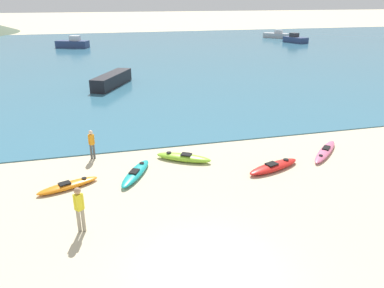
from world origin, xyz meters
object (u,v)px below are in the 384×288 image
object	(u,v)px
kayak_on_sand_1	(325,151)
moored_boat_3	(112,80)
kayak_on_sand_2	(184,157)
moored_boat_1	(276,35)
kayak_on_sand_4	(68,185)
kayak_on_sand_0	(274,166)
moored_boat_0	(295,39)
person_near_foreground	(79,207)
person_near_waterline	(92,143)
kayak_on_sand_3	(136,173)
moored_boat_2	(73,44)

from	to	relation	value
kayak_on_sand_1	moored_boat_3	world-z (taller)	moored_boat_3
kayak_on_sand_2	moored_boat_3	xyz separation A→B (m)	(-2.47, 17.55, 0.45)
moored_boat_1	kayak_on_sand_4	bearing A→B (deg)	-124.07
kayak_on_sand_0	moored_boat_0	size ratio (longest dim) A/B	0.68
kayak_on_sand_0	kayak_on_sand_4	xyz separation A→B (m)	(-9.34, 0.51, -0.03)
kayak_on_sand_0	kayak_on_sand_1	world-z (taller)	kayak_on_sand_0
kayak_on_sand_0	person_near_foreground	world-z (taller)	person_near_foreground
kayak_on_sand_0	kayak_on_sand_2	xyz separation A→B (m)	(-3.89, 2.08, 0.02)
kayak_on_sand_0	person_near_waterline	size ratio (longest dim) A/B	2.02
moored_boat_3	kayak_on_sand_1	bearing A→B (deg)	-62.08
kayak_on_sand_3	moored_boat_0	xyz separation A→B (m)	(33.16, 45.32, 0.48)
moored_boat_0	moored_boat_3	bearing A→B (deg)	-141.17
moored_boat_2	kayak_on_sand_0	bearing A→B (deg)	-77.58
moored_boat_2	moored_boat_3	world-z (taller)	moored_boat_2
moored_boat_0	kayak_on_sand_3	bearing A→B (deg)	-126.19
kayak_on_sand_1	kayak_on_sand_4	distance (m)	12.82
moored_boat_1	moored_boat_2	distance (m)	38.22
kayak_on_sand_3	kayak_on_sand_4	distance (m)	2.97
person_near_foreground	person_near_waterline	bearing A→B (deg)	85.90
moored_boat_1	kayak_on_sand_1	bearing A→B (deg)	-113.90
moored_boat_2	moored_boat_0	bearing A→B (deg)	-3.80
person_near_foreground	kayak_on_sand_4	bearing A→B (deg)	100.31
moored_boat_3	person_near_foreground	bearing A→B (deg)	-95.99
kayak_on_sand_3	moored_boat_2	xyz separation A→B (m)	(-4.33, 47.81, 0.56)
kayak_on_sand_1	moored_boat_1	distance (m)	58.26
kayak_on_sand_2	person_near_waterline	xyz separation A→B (m)	(-4.37, 1.39, 0.70)
kayak_on_sand_4	person_near_foreground	xyz separation A→B (m)	(0.62, -3.42, 0.86)
person_near_foreground	person_near_waterline	world-z (taller)	person_near_foreground
moored_boat_1	moored_boat_2	world-z (taller)	moored_boat_2
kayak_on_sand_2	moored_boat_3	distance (m)	17.73
moored_boat_1	kayak_on_sand_0	bearing A→B (deg)	-116.48
moored_boat_1	kayak_on_sand_3	bearing A→B (deg)	-122.09
kayak_on_sand_1	moored_boat_1	size ratio (longest dim) A/B	0.65
kayak_on_sand_0	moored_boat_1	xyz separation A→B (m)	(27.07, 54.35, 0.44)
kayak_on_sand_2	moored_boat_2	bearing A→B (deg)	98.35
kayak_on_sand_4	moored_boat_1	bearing A→B (deg)	55.93
moored_boat_3	moored_boat_0	bearing A→B (deg)	38.83
moored_boat_2	moored_boat_3	distance (m)	29.47
kayak_on_sand_3	moored_boat_2	distance (m)	48.01
kayak_on_sand_2	moored_boat_3	size ratio (longest dim) A/B	0.47
person_near_foreground	moored_boat_3	bearing A→B (deg)	84.01
moored_boat_1	kayak_on_sand_2	bearing A→B (deg)	-120.64
kayak_on_sand_2	person_near_foreground	world-z (taller)	person_near_foreground
kayak_on_sand_2	moored_boat_0	world-z (taller)	moored_boat_0
kayak_on_sand_3	kayak_on_sand_4	world-z (taller)	kayak_on_sand_3
kayak_on_sand_1	moored_boat_2	bearing A→B (deg)	106.60
kayak_on_sand_3	moored_boat_1	distance (m)	63.02
kayak_on_sand_1	moored_boat_0	world-z (taller)	moored_boat_0
kayak_on_sand_1	person_near_waterline	distance (m)	11.99
kayak_on_sand_0	moored_boat_3	size ratio (longest dim) A/B	0.52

